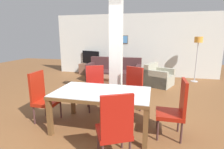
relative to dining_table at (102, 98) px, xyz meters
The scene contains 16 objects.
ground_plane 0.61m from the dining_table, ahead, with size 18.00×18.00×0.00m, color brown.
back_wall 4.91m from the dining_table, 90.02° to the left, with size 7.20×0.09×2.70m.
divider_pillar 1.62m from the dining_table, 91.94° to the left, with size 0.31×0.29×2.70m.
dining_table is the anchor object (origin of this frame).
dining_chair_near_right 0.98m from the dining_table, 63.22° to the right, with size 0.62×0.62×1.05m.
dining_chair_far_right 1.04m from the dining_table, 64.97° to the left, with size 0.61×0.61×1.05m.
dining_chair_head_left 1.29m from the dining_table, behind, with size 0.46×0.46×1.05m.
dining_chair_head_right 1.32m from the dining_table, ahead, with size 0.46×0.46×1.05m.
dining_chair_far_left 1.01m from the dining_table, 116.07° to the left, with size 0.62×0.62×1.05m.
sofa 3.69m from the dining_table, 99.33° to the left, with size 2.08×0.85×0.91m.
armchair 3.53m from the dining_table, 71.75° to the left, with size 1.12×1.12×0.78m.
coffee_table 2.70m from the dining_table, 105.68° to the left, with size 0.63×0.56×0.42m.
bottle 2.61m from the dining_table, 109.10° to the left, with size 0.07×0.07×0.26m.
tv_stand 4.98m from the dining_table, 112.83° to the left, with size 1.07×0.40×0.49m.
tv_screen 4.97m from the dining_table, 112.83° to the left, with size 0.92×0.39×0.59m.
floor_lamp 4.99m from the dining_table, 59.37° to the left, with size 0.29×0.29×1.73m.
Camera 1 is at (0.91, -3.00, 1.77)m, focal length 28.00 mm.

